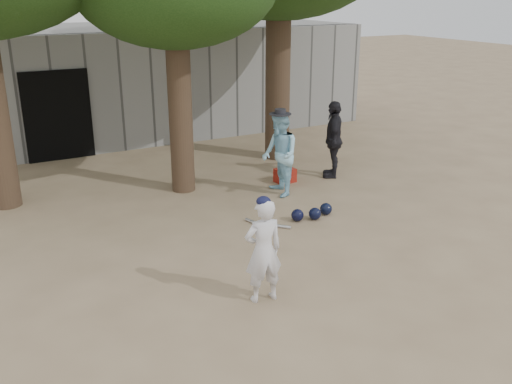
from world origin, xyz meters
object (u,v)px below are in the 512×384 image
boy_player (263,251)px  spectator_dark (334,139)px  spectator_blue (280,155)px  red_bag (285,175)px

boy_player → spectator_dark: size_ratio=0.85×
boy_player → spectator_blue: spectator_blue is taller
red_bag → spectator_blue: bearing=-129.6°
boy_player → spectator_blue: (2.36, 3.53, 0.13)m
boy_player → red_bag: bearing=-119.7°
spectator_blue → spectator_dark: spectator_dark is taller
boy_player → red_bag: boy_player is taller
spectator_blue → red_bag: (0.53, 0.65, -0.71)m
boy_player → spectator_dark: bearing=-130.2°
boy_player → spectator_blue: 4.25m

